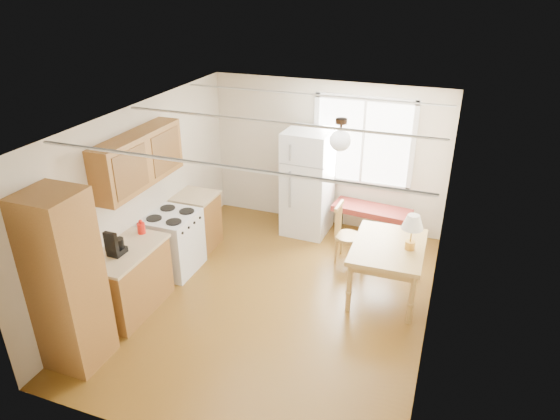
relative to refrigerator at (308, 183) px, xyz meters
The scene contains 11 objects.
room_shell 2.10m from the refrigerator, 84.55° to the right, with size 4.60×5.60×2.62m.
kitchen_run 3.10m from the refrigerator, 119.39° to the right, with size 0.65×3.40×2.20m.
window_unit 1.11m from the refrigerator, 27.32° to the left, with size 1.64×0.05×1.51m.
pendant_light 2.32m from the refrigerator, 61.65° to the right, with size 0.26×0.26×0.40m.
refrigerator is the anchor object (origin of this frame).
bench 1.15m from the refrigerator, ahead, with size 1.30×0.60×0.58m.
dining_table 2.13m from the refrigerator, 41.97° to the right, with size 0.95×1.26×0.77m.
chair 1.14m from the refrigerator, 42.28° to the right, with size 0.41×0.40×0.92m.
table_lamp 2.34m from the refrigerator, 37.69° to the right, with size 0.28×0.28×0.49m.
coffee_maker 3.40m from the refrigerator, 116.60° to the right, with size 0.18×0.23×0.34m.
kettle 2.91m from the refrigerator, 122.26° to the right, with size 0.10×0.10×0.20m.
Camera 1 is at (2.01, -5.27, 4.08)m, focal length 32.00 mm.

